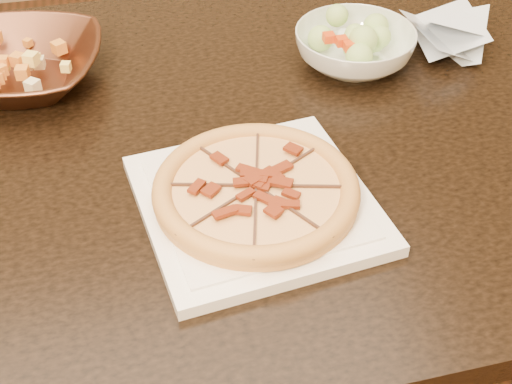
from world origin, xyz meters
The scene contains 8 objects.
dining_table centered at (0.13, -0.11, 0.66)m, with size 1.51×1.00×0.75m.
plate centered at (0.24, -0.29, 0.76)m, with size 0.33×0.33×0.02m.
pizza centered at (0.24, -0.29, 0.78)m, with size 0.27×0.27×0.03m.
bronze_bowl centered at (-0.07, 0.09, 0.78)m, with size 0.27×0.27×0.07m, color brown.
mixed_dish centered at (-0.07, 0.09, 0.83)m, with size 0.12×0.13×0.03m.
salad_bowl centered at (0.48, 0.03, 0.78)m, with size 0.20×0.20×0.06m, color white.
salad centered at (0.47, 0.03, 0.83)m, with size 0.09×0.10×0.04m.
cling_film centered at (0.65, 0.06, 0.78)m, with size 0.16×0.13×0.05m, color white, non-canonical shape.
Camera 1 is at (0.09, -0.96, 1.38)m, focal length 50.00 mm.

